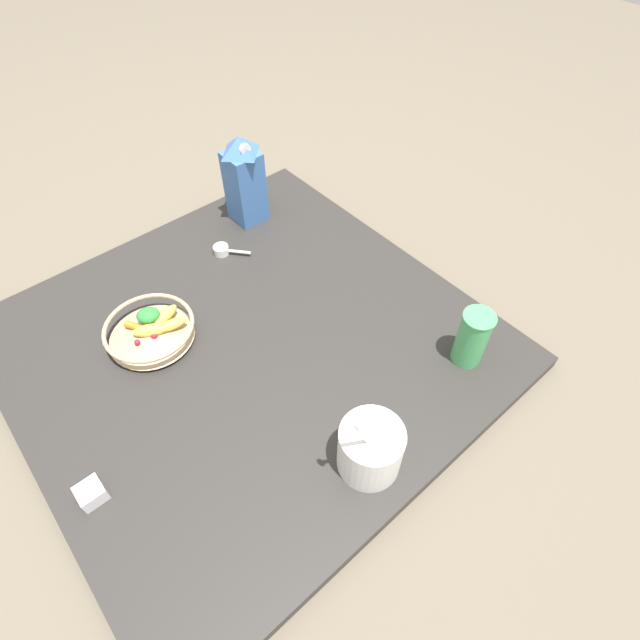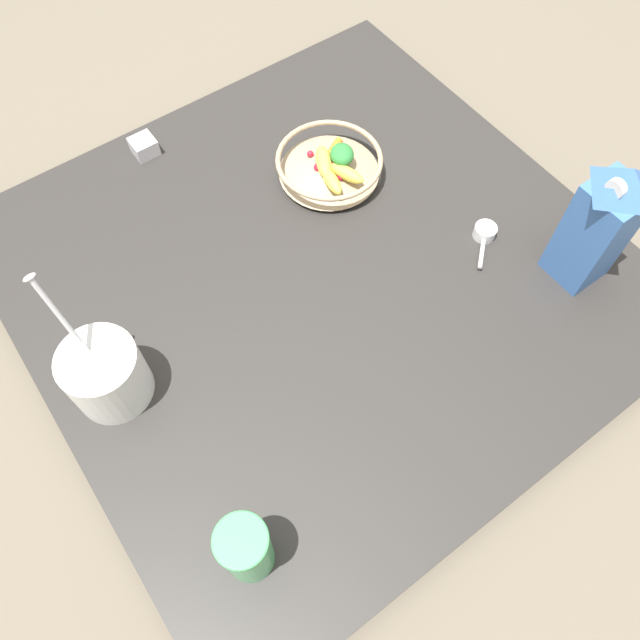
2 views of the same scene
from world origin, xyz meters
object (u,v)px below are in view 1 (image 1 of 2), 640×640
Objects in this scene: milk_carton at (244,180)px; yogurt_tub at (372,446)px; spice_jar at (92,493)px; fruit_bowl at (151,330)px; drinking_cup at (472,337)px.

yogurt_tub is at bearing -108.87° from milk_carton.
yogurt_tub is 5.60× the size of spice_jar.
drinking_cup is at bearing -45.08° from fruit_bowl.
milk_carton is (0.44, 0.23, 0.10)m from fruit_bowl.
fruit_bowl is 4.44× the size of spice_jar.
fruit_bowl is at bearing 107.09° from yogurt_tub.
milk_carton is at bearing 27.42° from fruit_bowl.
milk_carton is 0.98× the size of yogurt_tub.
yogurt_tub is (-0.27, -0.78, -0.07)m from milk_carton.
yogurt_tub reaches higher than drinking_cup.
fruit_bowl is at bearing -152.58° from milk_carton.
yogurt_tub is at bearing -72.91° from fruit_bowl.
fruit_bowl is 0.38m from spice_jar.
drinking_cup is (0.08, -0.74, -0.05)m from milk_carton.
spice_jar is at bearing -135.41° from fruit_bowl.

